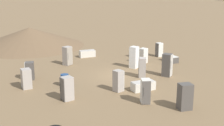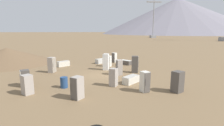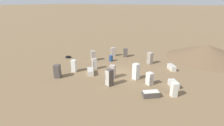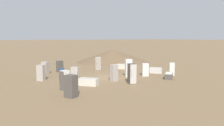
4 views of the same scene
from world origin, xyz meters
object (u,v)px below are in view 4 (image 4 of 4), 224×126
Objects in this scene: discarded_fridge_8 at (88,82)px; discarded_fridge_15 at (172,69)px; discarded_fridge_7 at (114,73)px; discarded_fridge_10 at (98,64)px; discarded_fridge_9 at (71,86)px; discarded_fridge_3 at (123,66)px; discarded_fridge_6 at (60,66)px; discarded_fridge_14 at (128,68)px; discarded_fridge_12 at (169,76)px; rusty_barrel at (62,72)px; discarded_fridge_13 at (45,68)px; discarded_fridge_2 at (145,70)px; discarded_fridge_0 at (65,80)px; discarded_fridge_5 at (132,74)px; discarded_fridge_1 at (75,75)px; discarded_fridge_4 at (41,73)px; discarded_fridge_11 at (156,70)px.

discarded_fridge_15 reaches higher than discarded_fridge_8.
discarded_fridge_10 is at bearing 66.39° from discarded_fridge_7.
discarded_fridge_3 is at bearing 102.47° from discarded_fridge_9.
discarded_fridge_3 is at bearing -38.84° from discarded_fridge_6.
discarded_fridge_14 is at bearing -155.78° from discarded_fridge_3.
discarded_fridge_8 is 1.06× the size of discarded_fridge_12.
discarded_fridge_13 is at bearing 23.13° from rusty_barrel.
discarded_fridge_7 is (-0.48, 4.54, 0.10)m from discarded_fridge_2.
discarded_fridge_0 is at bearing -51.19° from discarded_fridge_2.
discarded_fridge_15 is 12.50m from rusty_barrel.
discarded_fridge_3 is 6.15m from discarded_fridge_14.
discarded_fridge_15 is (1.29, -1.90, 0.41)m from discarded_fridge_12.
discarded_fridge_12 is (-9.32, -3.31, -0.57)m from discarded_fridge_10.
discarded_fridge_1 is at bearing -20.62° from discarded_fridge_5.
discarded_fridge_10 reaches higher than discarded_fridge_1.
discarded_fridge_7 is at bearing -97.25° from discarded_fridge_6.
discarded_fridge_14 reaches higher than discarded_fridge_9.
discarded_fridge_10 is (6.77, 2.30, 0.16)m from discarded_fridge_2.
discarded_fridge_3 is at bearing 42.05° from discarded_fridge_7.
discarded_fridge_8 is at bearing 136.83° from discarded_fridge_15.
discarded_fridge_6 is 13.73m from discarded_fridge_15.
discarded_fridge_0 is at bearing 139.15° from discarded_fridge_15.
discarded_fridge_3 is 0.87× the size of discarded_fridge_14.
discarded_fridge_2 is 2.02m from discarded_fridge_14.
discarded_fridge_6 is (4.46, -3.51, -0.08)m from discarded_fridge_4.
discarded_fridge_1 is at bearing 126.19° from discarded_fridge_9.
discarded_fridge_2 is 11.20m from discarded_fridge_4.
discarded_fridge_10 is 7.62m from discarded_fridge_11.
discarded_fridge_12 is at bearing -76.49° from discarded_fridge_6.
discarded_fridge_14 is (-6.16, -0.38, 0.10)m from discarded_fridge_10.
discarded_fridge_7 is (-6.39, 5.67, 0.47)m from discarded_fridge_3.
discarded_fridge_9 is (-7.54, -0.13, 0.03)m from discarded_fridge_4.
discarded_fridge_7 is at bearing 108.23° from discarded_fridge_1.
discarded_fridge_6 is 0.99× the size of discarded_fridge_15.
discarded_fridge_12 is at bearing -113.82° from discarded_fridge_0.
discarded_fridge_14 is (3.16, 2.93, 0.67)m from discarded_fridge_12.
discarded_fridge_13 reaches higher than rusty_barrel.
discarded_fridge_8 is (-9.11, 0.53, -0.38)m from discarded_fridge_6.
discarded_fridge_1 is at bearing -33.53° from discarded_fridge_13.
discarded_fridge_5 is (-2.43, 3.81, 0.23)m from discarded_fridge_2.
discarded_fridge_13 is at bearing 20.46° from discarded_fridge_4.
discarded_fridge_7 is at bearing -148.87° from discarded_fridge_12.
discarded_fridge_5 is 2.09× the size of rusty_barrel.
discarded_fridge_5 reaches higher than discarded_fridge_7.
discarded_fridge_14 is at bearing -67.06° from discarded_fridge_4.
discarded_fridge_7 is 5.96m from discarded_fridge_12.
discarded_fridge_2 is 0.88× the size of discarded_fridge_7.
discarded_fridge_6 is 4.96m from discarded_fridge_10.
discarded_fridge_10 is at bearing 91.20° from discarded_fridge_11.
discarded_fridge_11 is (2.24, -12.46, -0.47)m from discarded_fridge_0.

